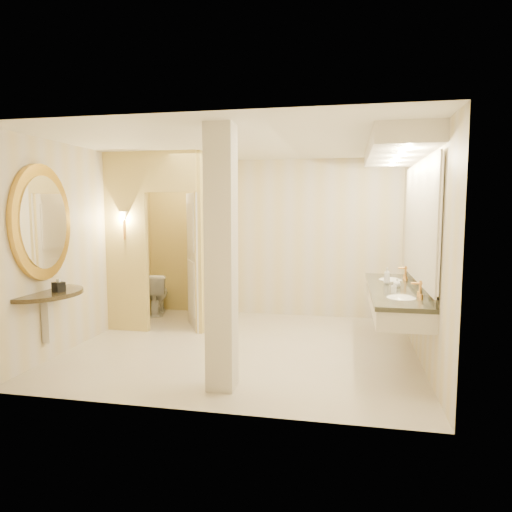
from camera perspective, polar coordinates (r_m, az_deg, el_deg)
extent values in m
plane|color=beige|center=(6.29, -1.54, -11.28)|extent=(4.50, 4.50, 0.00)
plane|color=white|center=(6.07, -1.62, 13.88)|extent=(4.50, 4.50, 0.00)
cube|color=beige|center=(7.99, 1.61, 2.28)|extent=(4.50, 0.02, 2.70)
cube|color=beige|center=(4.12, -7.78, -1.29)|extent=(4.50, 0.02, 2.70)
cube|color=beige|center=(6.89, -20.16, 1.32)|extent=(0.02, 4.00, 2.70)
cube|color=beige|center=(5.95, 20.05, 0.64)|extent=(0.02, 4.00, 2.70)
cube|color=#EFDC7D|center=(7.44, -5.45, 1.98)|extent=(0.10, 1.50, 2.70)
cube|color=#EFDC7D|center=(7.16, -15.86, 1.62)|extent=(0.65, 0.10, 2.70)
cube|color=#EFDC7D|center=(6.87, -10.63, 10.34)|extent=(0.80, 0.10, 0.60)
cube|color=beige|center=(7.15, -7.87, -0.63)|extent=(0.44, 0.72, 2.10)
cylinder|color=gold|center=(7.09, -16.16, 3.19)|extent=(0.03, 0.03, 0.30)
cone|color=beige|center=(7.08, -16.21, 4.81)|extent=(0.14, 0.14, 0.14)
cube|color=beige|center=(6.03, 16.96, -5.14)|extent=(0.60, 2.41, 0.24)
cube|color=black|center=(6.01, 17.00, -4.02)|extent=(0.64, 2.45, 0.05)
cube|color=black|center=(6.03, 19.67, -3.40)|extent=(0.03, 2.41, 0.10)
ellipsoid|color=white|center=(5.38, 17.68, -5.43)|extent=(0.40, 0.44, 0.15)
cylinder|color=gold|center=(5.38, 19.85, -4.08)|extent=(0.03, 0.03, 0.22)
ellipsoid|color=white|center=(6.66, 16.44, -3.22)|extent=(0.40, 0.44, 0.15)
cylinder|color=gold|center=(6.66, 18.19, -2.14)|extent=(0.03, 0.03, 0.22)
cube|color=white|center=(5.96, 19.89, 4.02)|extent=(0.03, 2.41, 1.40)
cube|color=beige|center=(5.97, 17.52, 12.67)|extent=(0.75, 2.61, 0.22)
cylinder|color=black|center=(6.06, -25.06, -4.24)|extent=(1.06, 1.06, 0.05)
cube|color=beige|center=(6.10, -24.63, -7.04)|extent=(0.10, 0.10, 0.60)
cylinder|color=gold|center=(5.97, -25.26, 3.81)|extent=(0.07, 1.06, 1.06)
cylinder|color=white|center=(5.94, -24.95, 3.82)|extent=(0.02, 0.84, 0.84)
cube|color=beige|center=(4.63, -4.36, -0.45)|extent=(0.28, 0.28, 2.70)
cube|color=black|center=(5.94, -23.44, -3.57)|extent=(0.15, 0.15, 0.12)
imported|color=white|center=(8.28, -12.36, -4.61)|extent=(0.57, 0.79, 0.73)
imported|color=beige|center=(5.58, 16.85, -3.82)|extent=(0.07, 0.07, 0.13)
imported|color=silver|center=(6.00, 17.22, -3.22)|extent=(0.12, 0.12, 0.12)
imported|color=#C6B28C|center=(6.24, 16.05, -2.39)|extent=(0.10, 0.10, 0.21)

